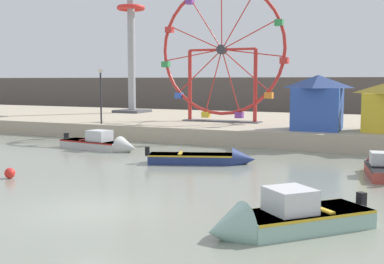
% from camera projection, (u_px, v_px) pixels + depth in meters
% --- Properties ---
extents(ground_plane, '(240.00, 240.00, 0.00)m').
position_uv_depth(ground_plane, '(93.00, 210.00, 15.80)').
color(ground_plane, gray).
extents(quay_promenade, '(110.00, 18.30, 1.01)m').
position_uv_depth(quay_promenade, '(287.00, 127.00, 38.30)').
color(quay_promenade, '#B7A88E').
rests_on(quay_promenade, ground_plane).
extents(distant_town_skyline, '(140.00, 3.00, 4.40)m').
position_uv_depth(distant_town_skyline, '(333.00, 96.00, 57.44)').
color(distant_town_skyline, '#564C47').
rests_on(distant_town_skyline, ground_plane).
extents(motorboat_seafoam, '(4.28, 4.50, 1.63)m').
position_uv_depth(motorboat_seafoam, '(279.00, 220.00, 13.37)').
color(motorboat_seafoam, '#93BCAD').
rests_on(motorboat_seafoam, ground_plane).
extents(motorboat_pale_grey, '(5.64, 2.01, 1.52)m').
position_uv_depth(motorboat_pale_grey, '(104.00, 144.00, 29.30)').
color(motorboat_pale_grey, silver).
rests_on(motorboat_pale_grey, ground_plane).
extents(motorboat_navy_blue, '(5.31, 2.94, 1.16)m').
position_uv_depth(motorboat_navy_blue, '(209.00, 158.00, 24.46)').
color(motorboat_navy_blue, navy).
rests_on(motorboat_navy_blue, ground_plane).
extents(motorboat_faded_red, '(1.91, 4.25, 1.33)m').
position_uv_depth(motorboat_faded_red, '(380.00, 167.00, 21.68)').
color(motorboat_faded_red, '#B24238').
rests_on(motorboat_faded_red, ground_plane).
extents(ferris_wheel_red_frame, '(9.87, 1.20, 10.13)m').
position_uv_depth(ferris_wheel_red_frame, '(222.00, 53.00, 36.63)').
color(ferris_wheel_red_frame, red).
rests_on(ferris_wheel_red_frame, quay_promenade).
extents(drop_tower_steel_tower, '(2.80, 2.80, 14.02)m').
position_uv_depth(drop_tower_steel_tower, '(131.00, 40.00, 47.07)').
color(drop_tower_steel_tower, '#999EA3').
rests_on(drop_tower_steel_tower, quay_promenade).
extents(carnival_booth_blue_tent, '(3.25, 3.38, 3.39)m').
position_uv_depth(carnival_booth_blue_tent, '(318.00, 101.00, 30.89)').
color(carnival_booth_blue_tent, '#3356B7').
rests_on(carnival_booth_blue_tent, quay_promenade).
extents(promenade_lamp_near, '(0.32, 0.32, 3.89)m').
position_uv_depth(promenade_lamp_near, '(101.00, 88.00, 35.00)').
color(promenade_lamp_near, '#2D2D33').
rests_on(promenade_lamp_near, quay_promenade).
extents(mooring_buoy_orange, '(0.44, 0.44, 0.44)m').
position_uv_depth(mooring_buoy_orange, '(10.00, 173.00, 20.83)').
color(mooring_buoy_orange, red).
rests_on(mooring_buoy_orange, ground_plane).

